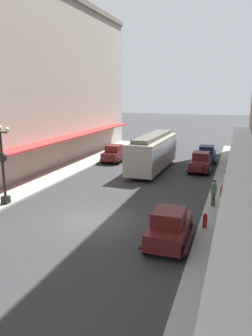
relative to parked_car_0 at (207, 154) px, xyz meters
name	(u,v)px	position (x,y,z in m)	size (l,w,h in m)	color
ground_plane	(92,220)	(-4.70, -18.61, -0.94)	(200.00, 200.00, 0.00)	#38383A
sidewalk_right	(226,237)	(2.80, -18.61, -0.87)	(3.00, 60.00, 0.15)	#B7B5AD
parked_car_0	(207,154)	(0.00, 0.00, 0.00)	(2.19, 4.28, 1.84)	#19234C
parked_car_1	(201,162)	(-0.14, -4.42, 0.00)	(2.17, 4.27, 1.84)	#591919
parked_car_2	(170,226)	(0.18, -20.19, 0.00)	(2.17, 4.27, 1.84)	#591919
parked_car_3	(115,153)	(-9.43, -2.76, 0.00)	(2.19, 4.28, 1.84)	#591919
streetcar	(153,151)	(-4.49, -5.44, 0.96)	(2.71, 9.65, 3.46)	#ADA899
lamp_post_with_clock	(2,161)	(-11.10, -18.24, 2.04)	(1.42, 0.44, 5.16)	black
fire_hydrant	(205,221)	(1.65, -17.96, -0.38)	(0.24, 0.24, 0.82)	#B21E19
pedestrian_0	(233,208)	(3.02, -16.73, 0.07)	(0.36, 0.28, 1.67)	slate
pedestrian_1	(214,193)	(1.78, -14.19, 0.07)	(0.36, 0.28, 1.67)	#4C4238
pedestrian_2	(225,181)	(2.36, -11.02, 0.05)	(0.36, 0.24, 1.64)	#2D2D33
pedestrian_3	(223,197)	(2.38, -14.81, 0.05)	(0.36, 0.24, 1.64)	slate
pedestrian_4	(238,164)	(3.18, -4.69, 0.07)	(0.36, 0.28, 1.67)	slate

